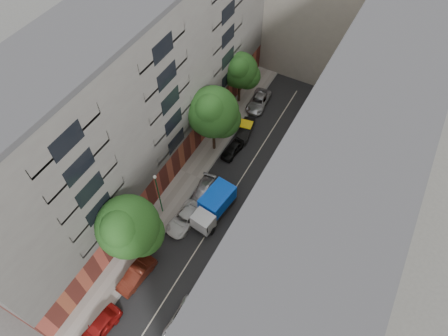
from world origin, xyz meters
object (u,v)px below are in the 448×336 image
Objects in this scene: tarp_truck at (213,206)px; car_right_1 at (221,268)px; tree_far at (240,72)px; car_left_0 at (100,327)px; car_left_1 at (136,275)px; car_left_3 at (203,192)px; tree_mid at (213,114)px; car_left_5 at (245,130)px; car_right_2 at (244,218)px; car_left_2 at (184,219)px; lamp_post at (158,190)px; tree_near at (129,229)px; car_left_6 at (259,101)px; pedestrian at (304,157)px; car_right_0 at (183,322)px; car_left_4 at (232,149)px.

tarp_truck is 6.78m from car_right_1.
car_right_1 is 0.59× the size of tree_far.
tarp_truck reaches higher than car_left_0.
car_left_1 is 11.59m from car_left_3.
tree_mid is (-2.21, 6.63, 5.54)m from car_left_3.
tarp_truck is 2.82m from car_left_3.
car_left_5 is 1.02× the size of car_right_2.
lamp_post is at bearing -176.06° from car_left_2.
car_left_5 is 0.94× the size of car_right_1.
tarp_truck is at bearing 85.44° from car_left_0.
car_left_5 is 0.55× the size of tree_far.
tarp_truck is at bearing 78.66° from car_left_1.
tree_mid reaches higher than car_right_2.
tree_mid is at bearing 141.80° from car_right_2.
car_left_5 is at bearing 62.30° from tree_mid.
car_left_2 is 0.63× the size of tree_far.
tree_near is at bearing -107.99° from car_left_3.
car_left_6 is 2.71× the size of pedestrian.
car_left_2 is 1.15× the size of car_left_5.
car_right_1 is at bearing -22.41° from car_left_2.
car_right_2 is at bearing 19.64° from tarp_truck.
car_left_1 reaches higher than car_right_2.
tree_far reaches higher than car_left_1.
tree_mid reaches higher than car_right_0.
pedestrian is (2.14, 16.93, 0.42)m from car_right_1.
tree_far is (-2.60, -0.71, 4.53)m from car_left_6.
car_right_1 is at bearing -18.29° from lamp_post.
car_right_1 is 1.09× the size of car_right_2.
car_right_0 is at bearing -84.76° from car_right_2.
car_right_1 is at bearing -79.65° from car_right_2.
pedestrian reaches higher than car_left_4.
car_left_2 is 3.97m from car_left_3.
lamp_post is 3.53× the size of pedestrian.
pedestrian is at bearing 86.41° from car_right_1.
lamp_post is (-2.87, -3.98, 3.49)m from car_left_3.
pedestrian is at bearing 62.82° from car_left_2.
lamp_post is (-2.87, -0.02, 3.49)m from car_left_2.
tarp_truck is 1.40× the size of car_left_0.
tree_mid is (-1.41, 18.19, 5.46)m from car_left_1.
car_left_0 is at bearing -84.52° from car_left_1.
car_left_6 is 11.34m from tree_mid.
lamp_post reaches higher than tarp_truck.
tree_near is 1.02× the size of tree_mid.
car_left_3 is 1.03× the size of car_right_1.
car_left_1 is at bearing -99.46° from tarp_truck.
tree_far is at bearing 123.88° from car_right_2.
car_left_6 is 20.81m from lamp_post.
car_left_3 is at bearing 93.58° from car_left_2.
car_left_4 is (0.80, 24.40, -0.12)m from car_left_0.
car_left_6 is 1.11× the size of car_right_1.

